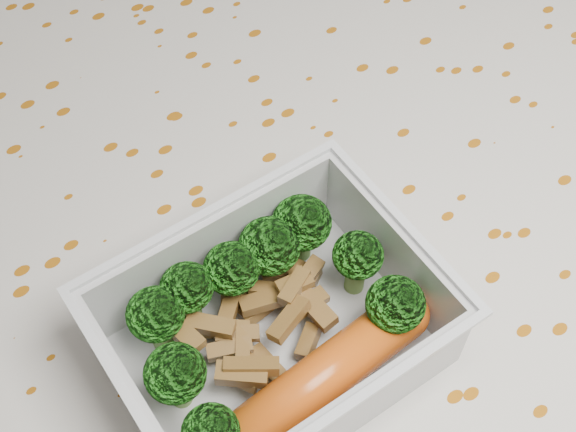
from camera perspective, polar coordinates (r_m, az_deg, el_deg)
dining_table at (r=0.55m, az=0.55°, el=-7.19°), size 1.40×0.90×0.75m
tablecloth at (r=0.50m, az=0.59°, el=-4.58°), size 1.46×0.96×0.19m
lunch_container at (r=0.42m, az=-1.00°, el=-8.46°), size 0.17×0.13×0.06m
broccoli_florets at (r=0.42m, az=-2.13°, el=-5.57°), size 0.14×0.10×0.05m
meat_pile at (r=0.43m, az=-1.88°, el=-7.28°), size 0.10×0.07×0.03m
sausage at (r=0.41m, az=2.12°, el=-11.65°), size 0.15×0.03×0.03m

